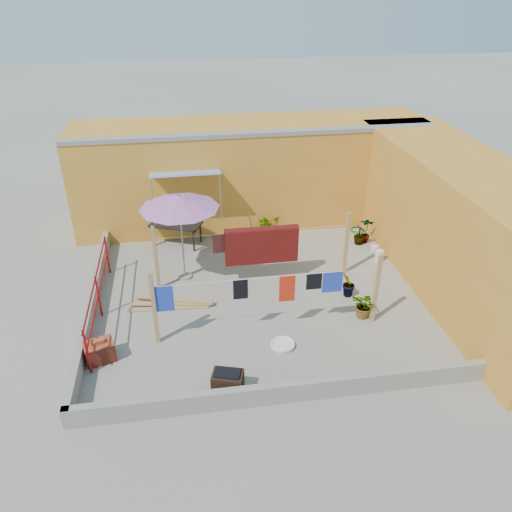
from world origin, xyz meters
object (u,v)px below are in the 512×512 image
(patio_umbrella, at_px, (179,203))
(water_jug_b, at_px, (374,250))
(outdoor_table, at_px, (176,225))
(water_jug_a, at_px, (379,255))
(green_hose, at_px, (357,230))
(brazier, at_px, (228,383))
(brick_stack, at_px, (99,351))
(plant_back_a, at_px, (268,226))
(white_basin, at_px, (283,344))

(patio_umbrella, xyz_separation_m, water_jug_b, (5.52, 0.44, -2.06))
(outdoor_table, relative_size, water_jug_a, 4.51)
(patio_umbrella, bearing_deg, outdoor_table, 94.82)
(patio_umbrella, height_order, water_jug_b, patio_umbrella)
(outdoor_table, height_order, green_hose, outdoor_table)
(brazier, bearing_deg, green_hose, 53.01)
(brick_stack, xyz_separation_m, plant_back_a, (4.52, 5.02, 0.16))
(brazier, height_order, water_jug_a, brazier)
(patio_umbrella, distance_m, brazier, 4.88)
(brick_stack, relative_size, plant_back_a, 0.93)
(outdoor_table, relative_size, brazier, 2.42)
(patio_umbrella, relative_size, green_hose, 5.29)
(brazier, relative_size, water_jug_a, 1.86)
(outdoor_table, relative_size, white_basin, 3.05)
(water_jug_b, bearing_deg, brazier, -134.72)
(water_jug_a, xyz_separation_m, water_jug_b, (0.00, 0.38, -0.02))
(water_jug_b, bearing_deg, white_basin, -133.54)
(white_basin, relative_size, water_jug_a, 1.48)
(white_basin, relative_size, water_jug_b, 1.70)
(brick_stack, xyz_separation_m, water_jug_a, (7.40, 3.11, -0.07))
(brick_stack, height_order, brazier, brazier)
(water_jug_a, relative_size, green_hose, 0.75)
(brick_stack, distance_m, water_jug_a, 8.03)
(plant_back_a, bearing_deg, white_basin, -96.58)
(patio_umbrella, distance_m, plant_back_a, 3.76)
(outdoor_table, xyz_separation_m, water_jug_b, (5.68, -1.53, -0.49))
(plant_back_a, bearing_deg, patio_umbrella, -143.16)
(water_jug_a, relative_size, plant_back_a, 0.48)
(brick_stack, relative_size, brazier, 1.04)
(brick_stack, bearing_deg, outdoor_table, 71.10)
(water_jug_a, bearing_deg, water_jug_b, 90.00)
(white_basin, bearing_deg, patio_umbrella, 122.31)
(outdoor_table, height_order, water_jug_a, outdoor_table)
(water_jug_a, bearing_deg, plant_back_a, 146.39)
(plant_back_a, bearing_deg, water_jug_a, -33.61)
(green_hose, bearing_deg, brazier, -126.99)
(brick_stack, bearing_deg, water_jug_b, 25.23)
(water_jug_a, bearing_deg, brazier, -137.06)
(brick_stack, relative_size, white_basin, 1.31)
(patio_umbrella, xyz_separation_m, brazier, (0.69, -4.43, -1.94))
(outdoor_table, xyz_separation_m, water_jug_a, (5.68, -1.91, -0.47))
(outdoor_table, bearing_deg, green_hose, 0.00)
(outdoor_table, xyz_separation_m, plant_back_a, (2.80, 0.00, -0.24))
(white_basin, bearing_deg, outdoor_table, 112.98)
(brick_stack, height_order, plant_back_a, plant_back_a)
(green_hose, bearing_deg, water_jug_a, -90.00)
(outdoor_table, relative_size, plant_back_a, 2.16)
(patio_umbrella, bearing_deg, brazier, -81.08)
(brick_stack, height_order, water_jug_b, brick_stack)
(patio_umbrella, height_order, plant_back_a, patio_umbrella)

